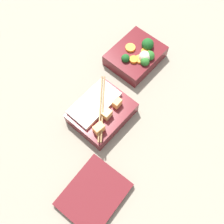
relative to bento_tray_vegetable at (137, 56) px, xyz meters
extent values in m
plane|color=gray|center=(0.12, 0.03, -0.03)|extent=(3.00, 3.00, 0.00)
cube|color=maroon|center=(0.00, 0.00, -0.01)|extent=(0.17, 0.14, 0.04)
sphere|color=#19511E|center=(0.05, -0.01, 0.02)|extent=(0.03, 0.03, 0.03)
sphere|color=#19511E|center=(-0.04, 0.01, 0.03)|extent=(0.04, 0.04, 0.04)
sphere|color=#2D7028|center=(0.02, 0.04, 0.02)|extent=(0.03, 0.03, 0.03)
sphere|color=#2D7028|center=(-0.01, 0.04, 0.03)|extent=(0.03, 0.03, 0.03)
cylinder|color=orange|center=(-0.02, 0.02, 0.02)|extent=(0.04, 0.04, 0.01)
cylinder|color=orange|center=(0.02, 0.03, 0.02)|extent=(0.04, 0.04, 0.01)
cylinder|color=orange|center=(0.00, -0.03, 0.02)|extent=(0.04, 0.04, 0.01)
cylinder|color=orange|center=(0.03, 0.01, 0.02)|extent=(0.04, 0.04, 0.01)
sphere|color=beige|center=(0.00, 0.03, 0.03)|extent=(0.04, 0.04, 0.04)
cube|color=maroon|center=(0.23, 0.05, -0.01)|extent=(0.17, 0.14, 0.04)
cube|color=white|center=(0.23, 0.02, 0.02)|extent=(0.15, 0.08, 0.01)
cube|color=#F4A356|center=(0.19, 0.08, 0.03)|extent=(0.03, 0.02, 0.03)
cube|color=#EAB266|center=(0.23, 0.08, 0.03)|extent=(0.03, 0.02, 0.03)
cube|color=#F4A356|center=(0.28, 0.09, 0.03)|extent=(0.03, 0.02, 0.03)
cylinder|color=olive|center=(0.23, 0.05, 0.03)|extent=(0.16, 0.14, 0.01)
cylinder|color=olive|center=(0.23, 0.06, 0.03)|extent=(0.16, 0.14, 0.01)
cube|color=maroon|center=(0.41, 0.19, -0.02)|extent=(0.18, 0.15, 0.02)
camera|label=1|loc=(0.46, 0.30, 0.69)|focal=42.00mm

